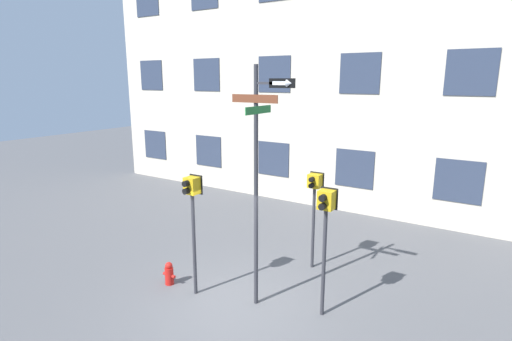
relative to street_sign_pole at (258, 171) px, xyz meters
name	(u,v)px	position (x,y,z in m)	size (l,w,h in m)	color
ground_plane	(233,307)	(-0.38, -0.41, -3.02)	(60.00, 60.00, 0.00)	#515154
building_facade	(366,23)	(-0.38, 7.48, 3.75)	(24.00, 0.63, 13.54)	beige
street_sign_pole	(258,171)	(0.00, 0.00, 0.00)	(1.40, 0.92, 5.16)	#2D2D33
pedestrian_signal_left	(192,204)	(-1.47, -0.41, -0.85)	(0.35, 0.40, 2.81)	#2D2D33
pedestrian_signal_right	(326,218)	(1.35, 0.38, -0.87)	(0.37, 0.40, 2.76)	#2D2D33
pedestrian_signal_across	(314,195)	(0.24, 2.28, -1.02)	(0.38, 0.40, 2.56)	#2D2D33
fire_hydrant	(169,274)	(-2.29, -0.43, -2.75)	(0.37, 0.21, 0.57)	red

